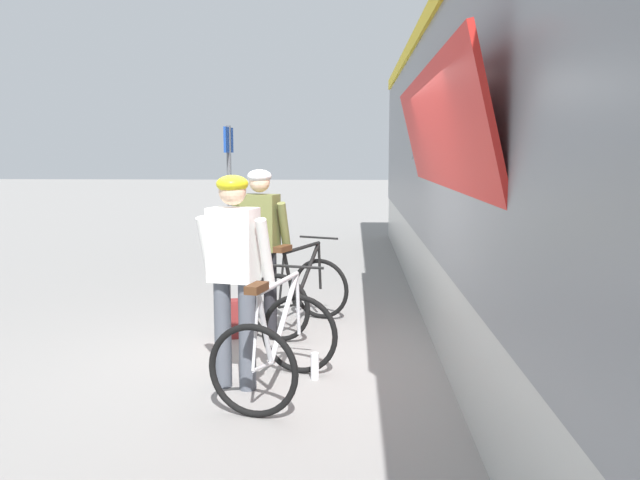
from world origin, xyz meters
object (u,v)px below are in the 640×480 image
object	(u,v)px
cyclist_near_in_olive	(260,236)
water_bottle_near_the_bikes	(315,366)
bicycle_far_silver	(278,345)
train_car	(592,150)
water_bottle_by_the_backpack	(247,326)
bicycle_near_black	(301,293)
cyclist_far_in_white	(234,263)
backpack_on_platform	(235,319)
platform_sign_post	(229,170)

from	to	relation	value
cyclist_near_in_olive	water_bottle_near_the_bikes	bearing A→B (deg)	-65.18
cyclist_near_in_olive	bicycle_far_silver	size ratio (longest dim) A/B	1.45
train_car	water_bottle_by_the_backpack	bearing A→B (deg)	176.71
cyclist_near_in_olive	water_bottle_by_the_backpack	bearing A→B (deg)	-131.19
train_car	bicycle_near_black	world-z (taller)	train_car
cyclist_far_in_white	bicycle_near_black	bearing A→B (deg)	77.80
water_bottle_near_the_bikes	cyclist_near_in_olive	bearing A→B (deg)	114.82
bicycle_near_black	bicycle_far_silver	distance (m)	1.95
bicycle_far_silver	backpack_on_platform	xyz separation A→B (m)	(-0.64, 1.60, -0.20)
cyclist_far_in_white	water_bottle_by_the_backpack	bearing A→B (deg)	95.76
cyclist_far_in_white	water_bottle_by_the_backpack	size ratio (longest dim) A/B	8.19
bicycle_near_black	water_bottle_by_the_backpack	size ratio (longest dim) A/B	5.85
train_car	backpack_on_platform	world-z (taller)	train_car
train_car	backpack_on_platform	xyz separation A→B (m)	(-3.55, 0.16, -1.77)
bicycle_near_black	water_bottle_near_the_bikes	bearing A→B (deg)	-81.23
cyclist_near_in_olive	bicycle_near_black	xyz separation A→B (m)	(0.42, 0.17, -0.65)
bicycle_far_silver	water_bottle_near_the_bikes	world-z (taller)	bicycle_far_silver
platform_sign_post	bicycle_near_black	bearing A→B (deg)	-70.04
water_bottle_near_the_bikes	water_bottle_by_the_backpack	bearing A→B (deg)	121.80
backpack_on_platform	water_bottle_by_the_backpack	world-z (taller)	backpack_on_platform
cyclist_near_in_olive	water_bottle_near_the_bikes	world-z (taller)	cyclist_near_in_olive
bicycle_near_black	water_bottle_by_the_backpack	distance (m)	0.70
bicycle_far_silver	platform_sign_post	bearing A→B (deg)	103.90
train_car	water_bottle_near_the_bikes	xyz separation A→B (m)	(-2.63, -1.09, -1.85)
backpack_on_platform	platform_sign_post	world-z (taller)	platform_sign_post
cyclist_far_in_white	bicycle_far_silver	xyz separation A→B (m)	(0.37, -0.12, -0.65)
water_bottle_near_the_bikes	water_bottle_by_the_backpack	distance (m)	1.51
cyclist_near_in_olive	backpack_on_platform	size ratio (longest dim) A/B	4.40
cyclist_far_in_white	bicycle_far_silver	size ratio (longest dim) A/B	1.45
train_car	backpack_on_platform	size ratio (longest dim) A/B	43.21
train_car	cyclist_near_in_olive	world-z (taller)	train_car
train_car	bicycle_near_black	distance (m)	3.31
bicycle_near_black	bicycle_far_silver	bearing A→B (deg)	-90.91
backpack_on_platform	water_bottle_by_the_backpack	distance (m)	0.16
bicycle_near_black	water_bottle_by_the_backpack	bearing A→B (deg)	-150.03
bicycle_far_silver	platform_sign_post	world-z (taller)	platform_sign_post
bicycle_near_black	backpack_on_platform	distance (m)	0.78
train_car	cyclist_far_in_white	world-z (taller)	train_car
train_car	cyclist_near_in_olive	distance (m)	3.44
cyclist_far_in_white	platform_sign_post	size ratio (longest dim) A/B	0.73
water_bottle_near_the_bikes	cyclist_far_in_white	bearing A→B (deg)	-160.13
bicycle_far_silver	cyclist_near_in_olive	bearing A→B (deg)	102.19
water_bottle_by_the_backpack	platform_sign_post	bearing A→B (deg)	102.60
cyclist_far_in_white	water_bottle_near_the_bikes	bearing A→B (deg)	19.87
platform_sign_post	water_bottle_near_the_bikes	bearing A→B (deg)	-72.89
bicycle_far_silver	cyclist_far_in_white	bearing A→B (deg)	162.16
backpack_on_platform	bicycle_near_black	bearing A→B (deg)	16.04
cyclist_near_in_olive	bicycle_far_silver	bearing A→B (deg)	-77.81
water_bottle_by_the_backpack	platform_sign_post	distance (m)	5.10
cyclist_far_in_white	platform_sign_post	xyz separation A→B (m)	(-1.22, 6.27, 0.57)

